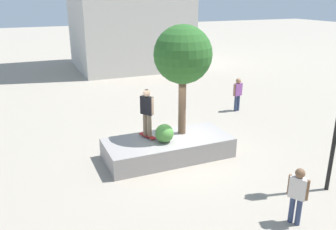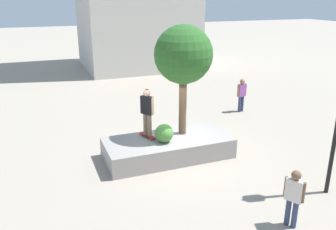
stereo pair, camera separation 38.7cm
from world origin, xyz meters
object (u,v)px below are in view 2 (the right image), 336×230
object	(u,v)px
skateboarder	(147,109)
pedestrian_crossing	(294,195)
skateboard	(148,136)
plaza_tree	(183,56)
passerby_with_bag	(242,93)
planter_ledge	(168,148)

from	to	relation	value
skateboarder	pedestrian_crossing	bearing A→B (deg)	111.54
skateboard	pedestrian_crossing	size ratio (longest dim) A/B	0.52
plaza_tree	passerby_with_bag	xyz separation A→B (m)	(-4.66, -3.29, -2.65)
planter_ledge	pedestrian_crossing	size ratio (longest dim) A/B	2.89
skateboard	pedestrian_crossing	world-z (taller)	pedestrian_crossing
skateboarder	pedestrian_crossing	world-z (taller)	skateboarder
skateboarder	pedestrian_crossing	xyz separation A→B (m)	(-2.09, 5.30, -0.88)
skateboard	skateboarder	size ratio (longest dim) A/B	0.47
plaza_tree	passerby_with_bag	distance (m)	6.28
planter_ledge	pedestrian_crossing	xyz separation A→B (m)	(-1.46, 4.91, 0.55)
plaza_tree	planter_ledge	bearing A→B (deg)	23.08
pedestrian_crossing	passerby_with_bag	xyz separation A→B (m)	(-3.89, -8.49, 0.07)
pedestrian_crossing	passerby_with_bag	size ratio (longest dim) A/B	0.93
skateboard	skateboarder	xyz separation A→B (m)	(0.00, 0.00, 1.02)
skateboarder	passerby_with_bag	size ratio (longest dim) A/B	1.02
skateboarder	passerby_with_bag	xyz separation A→B (m)	(-5.98, -3.18, -0.81)
planter_ledge	plaza_tree	distance (m)	3.35
skateboarder	passerby_with_bag	distance (m)	6.82
passerby_with_bag	plaza_tree	bearing A→B (deg)	35.21
skateboard	plaza_tree	bearing A→B (deg)	175.52
skateboard	passerby_with_bag	distance (m)	6.78
pedestrian_crossing	plaza_tree	bearing A→B (deg)	-81.59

